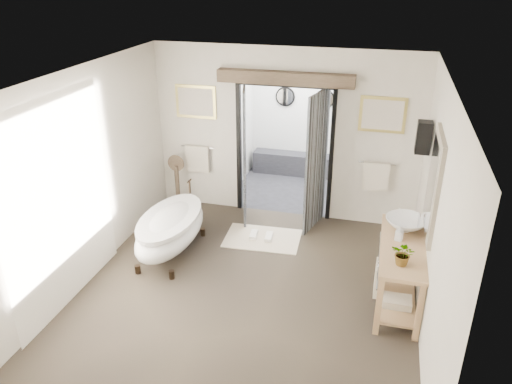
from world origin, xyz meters
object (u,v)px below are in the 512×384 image
clawfoot_tub (171,229)px  vanity (398,268)px  rug (262,238)px  basin (406,224)px

clawfoot_tub → vanity: (3.31, -0.35, 0.08)m
clawfoot_tub → rug: bearing=32.0°
clawfoot_tub → vanity: size_ratio=1.12×
rug → basin: 2.44m
vanity → basin: (0.05, 0.39, 0.44)m
rug → clawfoot_tub: bearing=-148.0°
vanity → basin: size_ratio=2.95×
vanity → rug: 2.41m
clawfoot_tub → rug: (1.24, 0.77, -0.42)m
clawfoot_tub → basin: bearing=0.7°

